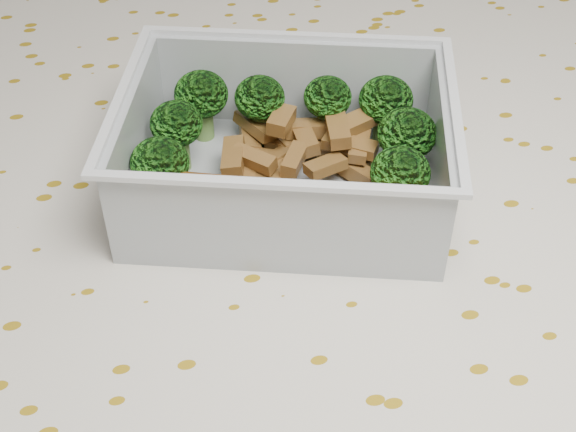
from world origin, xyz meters
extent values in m
cube|color=brown|center=(0.00, 0.00, 0.73)|extent=(1.40, 0.90, 0.04)
cube|color=beige|center=(0.00, 0.00, 0.75)|extent=(1.46, 0.96, 0.01)
cube|color=beige|center=(0.00, 0.48, 0.66)|extent=(1.46, 0.01, 0.18)
cube|color=silver|center=(0.01, 0.04, 0.76)|extent=(0.22, 0.19, 0.00)
cube|color=silver|center=(0.03, 0.11, 0.79)|extent=(0.18, 0.06, 0.06)
cube|color=silver|center=(-0.02, -0.03, 0.79)|extent=(0.18, 0.06, 0.06)
cube|color=silver|center=(0.09, 0.01, 0.79)|extent=(0.04, 0.13, 0.06)
cube|color=silver|center=(-0.08, 0.07, 0.79)|extent=(0.04, 0.13, 0.06)
cube|color=silver|center=(0.03, 0.11, 0.82)|extent=(0.19, 0.06, 0.00)
cube|color=silver|center=(-0.02, -0.03, 0.82)|extent=(0.19, 0.06, 0.00)
cube|color=silver|center=(0.10, 0.01, 0.82)|extent=(0.05, 0.14, 0.00)
cube|color=silver|center=(-0.09, 0.07, 0.82)|extent=(0.05, 0.14, 0.00)
cylinder|color=#608C3F|center=(-0.04, 0.10, 0.77)|extent=(0.02, 0.02, 0.02)
ellipsoid|color=#2A7718|center=(-0.04, 0.10, 0.79)|extent=(0.04, 0.04, 0.03)
cylinder|color=#608C3F|center=(0.00, 0.09, 0.77)|extent=(0.02, 0.02, 0.02)
ellipsoid|color=#2A7718|center=(0.00, 0.09, 0.79)|extent=(0.03, 0.03, 0.03)
cylinder|color=#608C3F|center=(0.04, 0.08, 0.77)|extent=(0.02, 0.02, 0.02)
ellipsoid|color=#2A7718|center=(0.04, 0.08, 0.80)|extent=(0.03, 0.03, 0.03)
cylinder|color=#608C3F|center=(0.08, 0.07, 0.77)|extent=(0.02, 0.02, 0.02)
ellipsoid|color=#2A7718|center=(0.08, 0.07, 0.79)|extent=(0.04, 0.04, 0.03)
cylinder|color=#608C3F|center=(-0.06, 0.07, 0.77)|extent=(0.02, 0.02, 0.02)
ellipsoid|color=#2A7718|center=(-0.06, 0.07, 0.79)|extent=(0.03, 0.03, 0.03)
cylinder|color=#608C3F|center=(0.08, 0.03, 0.77)|extent=(0.02, 0.02, 0.02)
ellipsoid|color=#2A7718|center=(0.08, 0.03, 0.79)|extent=(0.04, 0.04, 0.03)
cylinder|color=#608C3F|center=(-0.07, 0.04, 0.77)|extent=(0.02, 0.02, 0.02)
ellipsoid|color=#2A7718|center=(-0.07, 0.04, 0.79)|extent=(0.03, 0.03, 0.03)
cylinder|color=#608C3F|center=(0.06, 0.00, 0.77)|extent=(0.02, 0.02, 0.02)
ellipsoid|color=#2A7718|center=(0.06, 0.00, 0.79)|extent=(0.03, 0.03, 0.03)
cube|color=brown|center=(-0.03, 0.05, 0.78)|extent=(0.02, 0.03, 0.01)
cube|color=brown|center=(0.01, 0.07, 0.77)|extent=(0.03, 0.02, 0.01)
cube|color=brown|center=(0.05, 0.07, 0.77)|extent=(0.03, 0.02, 0.01)
cube|color=brown|center=(0.06, 0.06, 0.79)|extent=(0.04, 0.03, 0.01)
cube|color=brown|center=(-0.03, 0.04, 0.77)|extent=(0.01, 0.03, 0.01)
cube|color=brown|center=(0.01, 0.08, 0.77)|extent=(0.02, 0.03, 0.01)
cube|color=brown|center=(-0.03, 0.05, 0.77)|extent=(0.01, 0.02, 0.01)
cube|color=brown|center=(0.00, 0.06, 0.77)|extent=(0.03, 0.03, 0.01)
cube|color=brown|center=(0.05, 0.05, 0.77)|extent=(0.03, 0.04, 0.01)
cube|color=brown|center=(0.04, 0.06, 0.79)|extent=(0.02, 0.03, 0.01)
cube|color=brown|center=(0.01, 0.07, 0.79)|extent=(0.02, 0.03, 0.01)
cube|color=brown|center=(0.05, 0.04, 0.77)|extent=(0.03, 0.04, 0.01)
cube|color=brown|center=(0.00, 0.06, 0.77)|extent=(0.03, 0.03, 0.01)
cube|color=brown|center=(0.05, 0.05, 0.78)|extent=(0.02, 0.03, 0.01)
cube|color=brown|center=(0.03, 0.03, 0.78)|extent=(0.03, 0.02, 0.01)
cube|color=brown|center=(0.05, 0.05, 0.78)|extent=(0.04, 0.03, 0.01)
cube|color=brown|center=(-0.01, 0.08, 0.77)|extent=(0.02, 0.03, 0.01)
cube|color=brown|center=(0.03, 0.07, 0.78)|extent=(0.03, 0.02, 0.01)
cube|color=brown|center=(0.00, 0.04, 0.77)|extent=(0.03, 0.03, 0.01)
cube|color=brown|center=(-0.02, 0.04, 0.77)|extent=(0.02, 0.03, 0.01)
cube|color=brown|center=(-0.01, 0.03, 0.77)|extent=(0.01, 0.03, 0.01)
cube|color=brown|center=(0.00, 0.09, 0.78)|extent=(0.03, 0.04, 0.01)
cube|color=brown|center=(-0.01, 0.05, 0.78)|extent=(0.03, 0.03, 0.01)
cube|color=brown|center=(0.03, 0.06, 0.77)|extent=(0.03, 0.03, 0.01)
cube|color=brown|center=(0.00, 0.04, 0.77)|extent=(0.02, 0.03, 0.01)
cube|color=brown|center=(0.01, 0.04, 0.78)|extent=(0.02, 0.03, 0.01)
cube|color=brown|center=(0.02, 0.06, 0.78)|extent=(0.01, 0.03, 0.01)
cylinder|color=#CA682A|center=(0.00, 0.00, 0.78)|extent=(0.15, 0.08, 0.03)
sphere|color=#CA682A|center=(0.07, -0.03, 0.78)|extent=(0.03, 0.03, 0.03)
sphere|color=#CA682A|center=(-0.07, 0.02, 0.78)|extent=(0.03, 0.03, 0.03)
camera|label=1|loc=(-0.08, -0.33, 1.09)|focal=50.00mm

